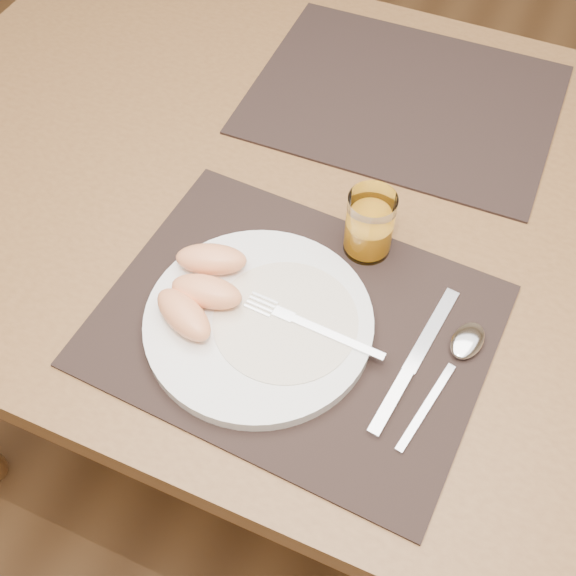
{
  "coord_description": "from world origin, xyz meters",
  "views": [
    {
      "loc": [
        0.19,
        -0.65,
        1.47
      ],
      "look_at": [
        -0.02,
        -0.19,
        0.77
      ],
      "focal_mm": 45.0,
      "sensor_mm": 36.0,
      "label": 1
    }
  ],
  "objects_px": {
    "spoon": "(462,350)",
    "juice_glass": "(369,227)",
    "fork": "(302,322)",
    "placemat_far": "(404,99)",
    "table": "(350,238)",
    "knife": "(408,371)",
    "plate": "(259,322)",
    "placemat_near": "(294,325)"
  },
  "relations": [
    {
      "from": "spoon",
      "to": "placemat_far",
      "type": "bearing_deg",
      "value": 116.76
    },
    {
      "from": "placemat_far",
      "to": "knife",
      "type": "relative_size",
      "value": 2.04
    },
    {
      "from": "fork",
      "to": "knife",
      "type": "bearing_deg",
      "value": -1.02
    },
    {
      "from": "placemat_far",
      "to": "plate",
      "type": "height_order",
      "value": "plate"
    },
    {
      "from": "table",
      "to": "spoon",
      "type": "distance_m",
      "value": 0.28
    },
    {
      "from": "table",
      "to": "plate",
      "type": "relative_size",
      "value": 5.19
    },
    {
      "from": "placemat_near",
      "to": "plate",
      "type": "xyz_separation_m",
      "value": [
        -0.04,
        -0.02,
        0.01
      ]
    },
    {
      "from": "table",
      "to": "placemat_near",
      "type": "bearing_deg",
      "value": -88.27
    },
    {
      "from": "table",
      "to": "plate",
      "type": "bearing_deg",
      "value": -97.33
    },
    {
      "from": "fork",
      "to": "spoon",
      "type": "distance_m",
      "value": 0.19
    },
    {
      "from": "fork",
      "to": "spoon",
      "type": "relative_size",
      "value": 0.91
    },
    {
      "from": "placemat_far",
      "to": "spoon",
      "type": "xyz_separation_m",
      "value": [
        0.2,
        -0.4,
        0.01
      ]
    },
    {
      "from": "table",
      "to": "fork",
      "type": "height_order",
      "value": "fork"
    },
    {
      "from": "fork",
      "to": "knife",
      "type": "height_order",
      "value": "fork"
    },
    {
      "from": "placemat_far",
      "to": "table",
      "type": "bearing_deg",
      "value": -89.23
    },
    {
      "from": "knife",
      "to": "placemat_near",
      "type": "bearing_deg",
      "value": 177.0
    },
    {
      "from": "plate",
      "to": "knife",
      "type": "distance_m",
      "value": 0.18
    },
    {
      "from": "fork",
      "to": "juice_glass",
      "type": "bearing_deg",
      "value": 80.02
    },
    {
      "from": "plate",
      "to": "fork",
      "type": "height_order",
      "value": "fork"
    },
    {
      "from": "fork",
      "to": "plate",
      "type": "bearing_deg",
      "value": -163.76
    },
    {
      "from": "table",
      "to": "juice_glass",
      "type": "xyz_separation_m",
      "value": [
        0.04,
        -0.08,
        0.13
      ]
    },
    {
      "from": "table",
      "to": "knife",
      "type": "distance_m",
      "value": 0.29
    },
    {
      "from": "placemat_near",
      "to": "spoon",
      "type": "bearing_deg",
      "value": 12.14
    },
    {
      "from": "juice_glass",
      "to": "fork",
      "type": "bearing_deg",
      "value": -99.98
    },
    {
      "from": "plate",
      "to": "spoon",
      "type": "bearing_deg",
      "value": 14.85
    },
    {
      "from": "fork",
      "to": "placemat_far",
      "type": "bearing_deg",
      "value": 92.74
    },
    {
      "from": "plate",
      "to": "placemat_near",
      "type": "bearing_deg",
      "value": 27.54
    },
    {
      "from": "plate",
      "to": "fork",
      "type": "bearing_deg",
      "value": 16.24
    },
    {
      "from": "table",
      "to": "fork",
      "type": "distance_m",
      "value": 0.25
    },
    {
      "from": "plate",
      "to": "fork",
      "type": "distance_m",
      "value": 0.05
    },
    {
      "from": "placemat_near",
      "to": "fork",
      "type": "distance_m",
      "value": 0.02
    },
    {
      "from": "table",
      "to": "spoon",
      "type": "relative_size",
      "value": 7.3
    },
    {
      "from": "spoon",
      "to": "juice_glass",
      "type": "xyz_separation_m",
      "value": [
        -0.15,
        0.1,
        0.03
      ]
    },
    {
      "from": "placemat_far",
      "to": "plate",
      "type": "relative_size",
      "value": 1.67
    },
    {
      "from": "plate",
      "to": "knife",
      "type": "xyz_separation_m",
      "value": [
        0.18,
        0.01,
        -0.01
      ]
    },
    {
      "from": "table",
      "to": "juice_glass",
      "type": "height_order",
      "value": "juice_glass"
    },
    {
      "from": "juice_glass",
      "to": "placemat_far",
      "type": "bearing_deg",
      "value": 99.16
    },
    {
      "from": "placemat_near",
      "to": "plate",
      "type": "distance_m",
      "value": 0.04
    },
    {
      "from": "fork",
      "to": "placemat_near",
      "type": "bearing_deg",
      "value": 156.09
    },
    {
      "from": "knife",
      "to": "placemat_far",
      "type": "bearing_deg",
      "value": 108.93
    },
    {
      "from": "plate",
      "to": "knife",
      "type": "bearing_deg",
      "value": 3.78
    },
    {
      "from": "fork",
      "to": "knife",
      "type": "relative_size",
      "value": 0.8
    }
  ]
}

